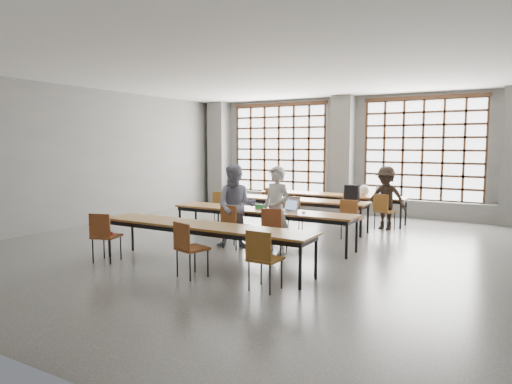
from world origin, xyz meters
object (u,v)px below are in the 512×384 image
Objects in this scene: student_male at (276,210)px; green_box at (261,207)px; desk_row_a at (331,196)px; chair_front_left at (232,222)px; desk_row_c at (262,213)px; phone at (267,210)px; desk_row_b at (289,201)px; student_female at (236,206)px; chair_back_left at (274,200)px; chair_mid_right at (350,215)px; chair_mid_centre at (293,210)px; desk_row_d at (203,228)px; laptop_front at (289,208)px; chair_back_mid at (352,206)px; chair_near_left at (104,232)px; chair_mid_left at (222,205)px; chair_near_right at (263,254)px; chair_back_right at (383,208)px; plastic_bag at (364,190)px; laptop_back at (382,194)px; chair_near_mid at (188,244)px; red_pouch at (106,233)px; chair_front_right at (274,226)px; mouse at (304,212)px; backpack at (352,194)px.

green_box is at bearing 150.92° from student_male.
desk_row_a is 4.15m from chair_front_left.
chair_front_left is at bearing -159.30° from student_male.
desk_row_c is 30.77× the size of phone.
desk_row_b is 2.53m from student_female.
chair_back_left is 3.04m from chair_mid_right.
chair_mid_centre is 2.00m from student_male.
chair_front_left reaches higher than desk_row_d.
laptop_front is at bearing 2.48° from green_box.
desk_row_b is (-0.55, -1.47, 0.00)m from desk_row_a.
student_female is (-1.29, -3.36, 0.30)m from chair_back_mid.
chair_near_left is (-3.11, -4.04, 0.00)m from chair_mid_right.
laptop_front reaches higher than chair_mid_left.
chair_back_mid is at bearing 95.27° from chair_near_right.
chair_back_left is 1.00× the size of chair_back_right.
desk_row_a is at bearing -176.82° from plastic_bag.
chair_mid_right is 6.77× the size of phone.
chair_back_mid is at bearing -126.27° from laptop_back.
desk_row_a is at bearing -175.34° from laptop_back.
chair_mid_centre is 1.00× the size of chair_near_mid.
desk_row_b is at bearing 123.48° from chair_mid_centre.
laptop_back is at bearing 32.37° from chair_mid_left.
laptop_back reaches higher than chair_front_left.
desk_row_b is 4.79m from red_pouch.
plastic_bag is (2.76, 6.19, 0.34)m from chair_near_left.
chair_back_left is 1.00× the size of chair_near_mid.
green_box reaches higher than desk_row_c.
chair_near_mid is 2.21m from student_male.
chair_back_left and chair_front_right have the same top height.
chair_mid_left is 3.73m from plastic_bag.
mouse is at bearing 43.91° from red_pouch.
green_box is at bearing 119.56° from chair_near_right.
chair_near_right is 6.22m from plastic_bag.
student_female is (-0.35, -1.90, 0.30)m from chair_mid_centre.
chair_back_right is 2.01× the size of laptop_front.
phone is at bearing -103.97° from plastic_bag.
chair_mid_centre is at bearing 66.87° from chair_near_left.
laptop_front reaches higher than mouse.
student_female reaches higher than chair_mid_centre.
chair_mid_left is 3.27m from backpack.
laptop_back is at bearing 7.62° from plastic_bag.
backpack is 5.51m from red_pouch.
student_male is (-0.83, -1.90, 0.29)m from chair_mid_right.
green_box is (-1.04, -2.78, 0.24)m from chair_back_mid.
chair_mid_right is (1.80, -0.63, -0.13)m from desk_row_b.
mouse is 0.75× the size of phone.
chair_near_left is at bearing -74.42° from red_pouch.
desk_row_d is at bearing -84.82° from desk_row_b.
chair_near_mid is at bearing -75.70° from chair_back_left.
student_male is at bearing 68.49° from desk_row_d.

